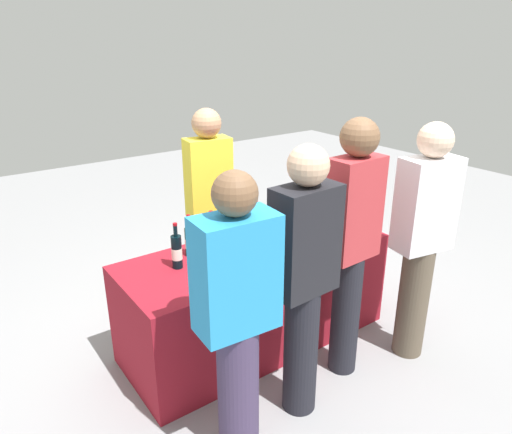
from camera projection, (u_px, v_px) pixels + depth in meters
name	position (u px, v px, depth m)	size (l,w,h in m)	color
ground_plane	(256.00, 338.00, 3.63)	(12.00, 12.00, 0.00)	gray
tasting_table	(256.00, 296.00, 3.50)	(1.96, 0.77, 0.75)	maroon
wine_bottle_0	(177.00, 251.00, 3.06)	(0.07, 0.07, 0.31)	black
wine_bottle_1	(190.00, 241.00, 3.24)	(0.07, 0.07, 0.30)	black
wine_bottle_2	(212.00, 239.00, 3.24)	(0.07, 0.07, 0.32)	black
wine_bottle_3	(240.00, 232.00, 3.36)	(0.07, 0.07, 0.33)	black
wine_bottle_4	(257.00, 228.00, 3.44)	(0.07, 0.07, 0.32)	black
wine_bottle_5	(314.00, 208.00, 3.82)	(0.07, 0.07, 0.32)	black
wine_glass_0	(249.00, 244.00, 3.21)	(0.08, 0.08, 0.14)	silver
wine_glass_1	(274.00, 240.00, 3.28)	(0.07, 0.07, 0.14)	silver
wine_glass_2	(345.00, 222.00, 3.58)	(0.07, 0.07, 0.14)	silver
ice_bucket	(318.00, 217.00, 3.66)	(0.22, 0.22, 0.21)	silver
server_pouring	(209.00, 203.00, 3.75)	(0.37, 0.23, 1.68)	brown
guest_0	(237.00, 315.00, 2.36)	(0.42, 0.25, 1.63)	#3F3351
guest_1	(304.00, 276.00, 2.65)	(0.38, 0.22, 1.67)	black
guest_2	(351.00, 239.00, 2.97)	(0.35, 0.23, 1.75)	black
guest_3	(422.00, 236.00, 3.16)	(0.42, 0.28, 1.69)	brown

